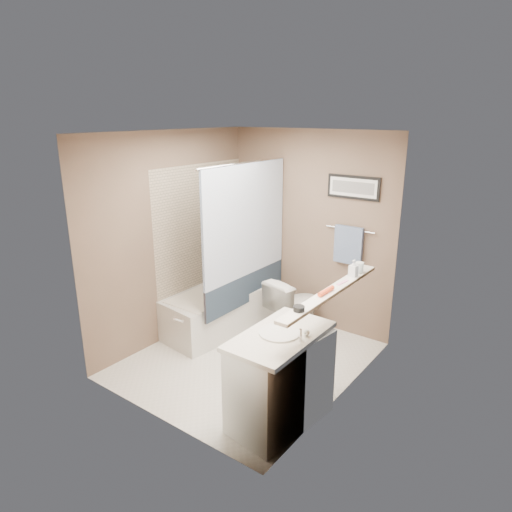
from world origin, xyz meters
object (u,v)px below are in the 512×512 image
Objects in this scene: bathtub at (220,309)px; toilet at (294,306)px; soap_bottle at (354,268)px; candle_bowl_near at (299,309)px; hair_brush_front at (326,291)px; glass_jar at (359,267)px; vanity at (280,381)px.

bathtub is 0.92m from toilet.
candle_bowl_near is at bearing -90.00° from soap_bottle.
hair_brush_front is 2.20× the size of glass_jar.
soap_bottle reaches higher than candle_bowl_near.
soap_bottle reaches higher than glass_jar.
soap_bottle reaches higher than bathtub.
hair_brush_front is 1.39× the size of soap_bottle.
bathtub is 1.93m from vanity.
hair_brush_front reaches higher than toilet.
vanity reaches higher than toilet.
glass_jar is 0.63× the size of soap_bottle.
hair_brush_front is at bearing -14.26° from bathtub.
hair_brush_front is at bearing 90.00° from candle_bowl_near.
hair_brush_front is at bearing 71.59° from vanity.
soap_bottle is (1.79, -0.15, 0.94)m from bathtub.
hair_brush_front reaches higher than vanity.
soap_bottle is at bearing 90.00° from hair_brush_front.
glass_jar is 0.14m from soap_bottle.
candle_bowl_near is 0.41× the size of hair_brush_front.
soap_bottle is (0.00, 0.53, 0.06)m from hair_brush_front.
candle_bowl_near is at bearing -6.55° from vanity.
vanity is at bearing -99.90° from glass_jar.
glass_jar is at bearing 168.68° from toilet.
vanity is at bearing 129.78° from toilet.
soap_bottle is at bearing -90.00° from glass_jar.
toilet is 1.32m from glass_jar.
candle_bowl_near is (1.79, -1.12, 0.89)m from bathtub.
hair_brush_front reaches higher than candle_bowl_near.
toilet is 0.81× the size of vanity.
bathtub is at bearing 179.55° from glass_jar.
vanity is at bearing -114.99° from hair_brush_front.
hair_brush_front is 0.53m from soap_bottle.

